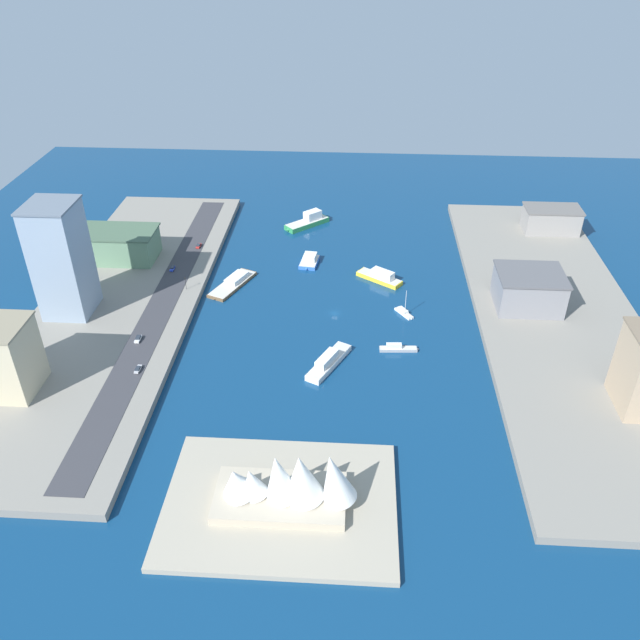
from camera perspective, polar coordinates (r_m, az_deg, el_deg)
ground_plane at (r=288.23m, az=1.31°, el=0.60°), size 440.00×440.00×0.00m
quay_west at (r=300.89m, az=20.29°, el=0.21°), size 70.00×240.00×3.20m
quay_east at (r=306.27m, az=-17.32°, el=1.44°), size 70.00×240.00×3.20m
peninsula_point at (r=204.23m, az=-3.54°, el=-15.93°), size 70.66×52.15×2.00m
road_strip at (r=299.04m, az=-13.76°, el=1.61°), size 12.71×228.00×0.15m
catamaran_blue at (r=328.29m, az=-0.94°, el=5.32°), size 10.11×15.98×4.50m
ferry_yellow_fast at (r=313.83m, az=5.37°, el=3.85°), size 22.71×18.66×5.96m
ferry_green_doubledeck at (r=369.38m, az=-1.05°, el=8.78°), size 24.94×23.98×7.73m
ferry_white_commuter at (r=255.30m, az=0.76°, el=-3.68°), size 17.59×27.49×5.68m
barge_flat_brown at (r=312.11m, az=-7.68°, el=3.32°), size 20.20×31.00×3.62m
yacht_sleek_gray at (r=265.85m, az=6.88°, el=-2.50°), size 16.50×3.95×3.35m
sailboat_small_white at (r=289.60m, az=7.44°, el=0.70°), size 8.38×10.41×12.47m
tower_tall_glass at (r=293.36m, az=-21.98°, el=5.01°), size 19.99×22.21×50.09m
carpark_squat_concrete at (r=375.13m, az=19.83°, el=8.40°), size 29.93×16.91×13.40m
terminal_long_green at (r=340.69m, az=-17.96°, el=6.42°), size 44.98×22.86×15.01m
office_block_beige at (r=258.72m, az=-26.52°, el=-3.01°), size 23.48×21.24×28.11m
warehouse_low_gray at (r=298.45m, az=18.03°, el=2.60°), size 29.11×25.06×16.13m
sedan_silver at (r=257.68m, az=-15.86°, el=-4.21°), size 1.92×5.07×1.42m
van_white at (r=274.68m, az=-15.84°, el=-1.60°), size 2.04×5.12×1.67m
hatchback_blue at (r=323.95m, az=-12.97°, el=4.50°), size 1.81×4.65×1.65m
pickup_red at (r=343.74m, az=-10.73°, el=6.51°), size 2.01×5.17×1.49m
traffic_light_waterfront at (r=304.29m, az=-11.87°, el=3.40°), size 0.36×0.36×6.50m
opera_landmark at (r=197.16m, az=-2.79°, el=-14.25°), size 43.26×20.70×20.71m
park_tree_cluster at (r=309.74m, az=18.23°, el=3.18°), size 6.26×13.61×8.54m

